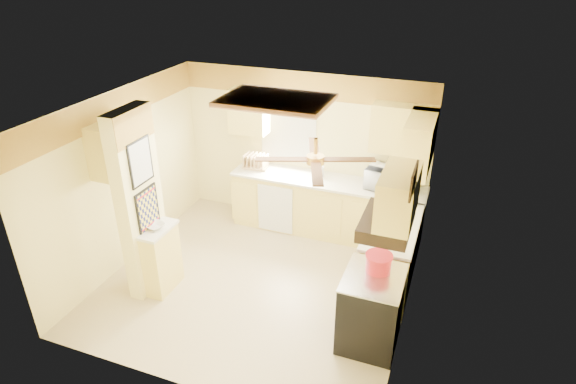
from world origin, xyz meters
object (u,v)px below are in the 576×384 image
at_px(microwave, 387,179).
at_px(dutch_oven, 379,263).
at_px(bowl, 155,226).
at_px(kettle, 389,239).
at_px(stove, 371,309).

relative_size(microwave, dutch_oven, 1.92).
relative_size(microwave, bowl, 2.58).
bearing_deg(kettle, microwave, 100.99).
bearing_deg(microwave, bowl, 49.68).
bearing_deg(bowl, kettle, 12.52).
distance_m(stove, dutch_oven, 0.58).
height_order(microwave, kettle, microwave).
distance_m(bowl, kettle, 2.94).
bearing_deg(kettle, dutch_oven, -92.85).
height_order(microwave, dutch_oven, microwave).
bearing_deg(bowl, microwave, 39.90).
xyz_separation_m(microwave, bowl, (-2.57, -2.15, -0.14)).
bearing_deg(stove, kettle, 86.59).
bearing_deg(kettle, stove, -93.41).
height_order(stove, bowl, bowl).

